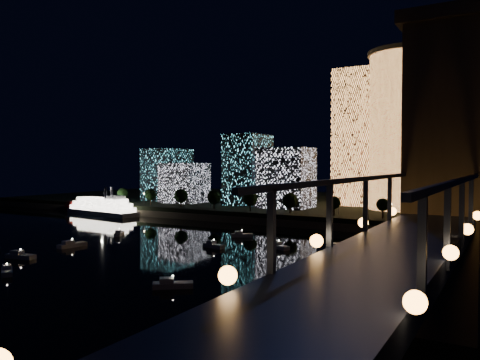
% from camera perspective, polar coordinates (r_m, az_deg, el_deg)
% --- Properties ---
extents(ground, '(520.00, 520.00, 0.00)m').
position_cam_1_polar(ground, '(127.03, -6.44, -10.14)').
color(ground, black).
rests_on(ground, ground).
extents(far_bank, '(420.00, 160.00, 5.00)m').
position_cam_1_polar(far_bank, '(270.87, 14.36, -3.19)').
color(far_bank, black).
rests_on(far_bank, ground).
extents(seawall, '(420.00, 6.00, 3.00)m').
position_cam_1_polar(seawall, '(197.64, 8.05, -5.34)').
color(seawall, '#6B5E4C').
rests_on(seawall, ground).
extents(tower_cylindrical, '(34.00, 34.00, 74.61)m').
position_cam_1_polar(tower_cylindrical, '(234.85, 19.37, 5.73)').
color(tower_cylindrical, '#FA9E50').
rests_on(tower_cylindrical, far_bank).
extents(tower_rectangular, '(22.17, 22.17, 70.54)m').
position_cam_1_polar(tower_rectangular, '(254.29, 14.21, 5.00)').
color(tower_rectangular, '#FA9E50').
rests_on(tower_rectangular, far_bank).
extents(midrise_blocks, '(105.40, 30.97, 37.21)m').
position_cam_1_polar(midrise_blocks, '(256.07, -2.38, 0.59)').
color(midrise_blocks, silver).
rests_on(midrise_blocks, far_bank).
extents(truss_bridge, '(13.00, 266.00, 50.00)m').
position_cam_1_polar(truss_bridge, '(103.96, 25.03, -3.96)').
color(truss_bridge, navy).
rests_on(truss_bridge, ground).
extents(riverboat, '(51.13, 16.21, 15.15)m').
position_cam_1_polar(riverboat, '(256.79, -16.78, -3.18)').
color(riverboat, silver).
rests_on(riverboat, ground).
extents(motorboats, '(91.35, 84.79, 2.78)m').
position_cam_1_polar(motorboats, '(140.05, -6.20, -8.66)').
color(motorboats, silver).
rests_on(motorboats, ground).
extents(esplanade_trees, '(166.28, 6.97, 8.98)m').
position_cam_1_polar(esplanade_trees, '(216.38, 0.67, -2.30)').
color(esplanade_trees, black).
rests_on(esplanade_trees, far_bank).
extents(street_lamps, '(132.70, 0.70, 5.65)m').
position_cam_1_polar(street_lamps, '(222.41, 1.11, -2.56)').
color(street_lamps, black).
rests_on(street_lamps, far_bank).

